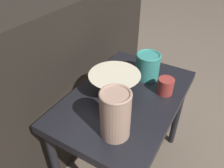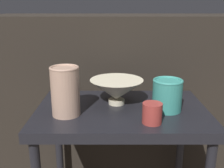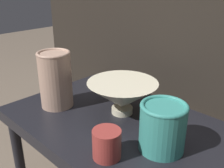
# 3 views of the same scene
# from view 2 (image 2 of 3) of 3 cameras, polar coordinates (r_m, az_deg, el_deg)

# --- Properties ---
(table) EXTENTS (0.69, 0.45, 0.53)m
(table) POSITION_cam_2_polar(r_m,az_deg,el_deg) (1.10, 2.11, -8.33)
(table) COLOR black
(table) RESTS_ON ground_plane
(couch_backdrop) EXTENTS (1.46, 0.50, 0.88)m
(couch_backdrop) POSITION_cam_2_polar(r_m,az_deg,el_deg) (1.60, 1.46, -1.17)
(couch_backdrop) COLOR black
(couch_backdrop) RESTS_ON ground_plane
(bowl) EXTENTS (0.22, 0.22, 0.11)m
(bowl) POSITION_cam_2_polar(r_m,az_deg,el_deg) (1.10, 1.07, -1.28)
(bowl) COLOR beige
(bowl) RESTS_ON table
(vase_textured_left) EXTENTS (0.11, 0.11, 0.19)m
(vase_textured_left) POSITION_cam_2_polar(r_m,az_deg,el_deg) (0.99, -10.07, -1.39)
(vase_textured_left) COLOR tan
(vase_textured_left) RESTS_ON table
(vase_colorful_right) EXTENTS (0.12, 0.12, 0.13)m
(vase_colorful_right) POSITION_cam_2_polar(r_m,az_deg,el_deg) (1.05, 12.00, -2.21)
(vase_colorful_right) COLOR teal
(vase_colorful_right) RESTS_ON table
(cup) EXTENTS (0.07, 0.07, 0.07)m
(cup) POSITION_cam_2_polar(r_m,az_deg,el_deg) (0.94, 8.80, -6.30)
(cup) COLOR maroon
(cup) RESTS_ON table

